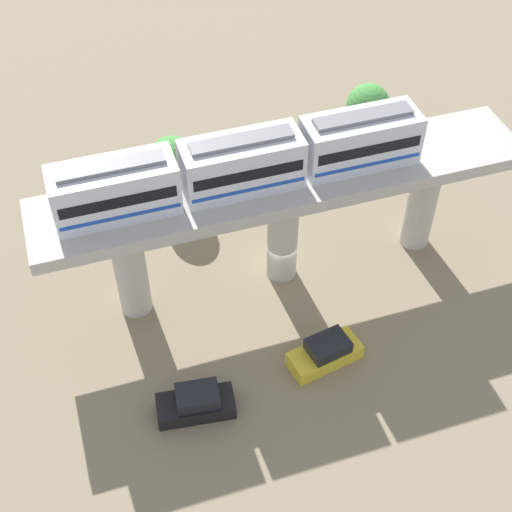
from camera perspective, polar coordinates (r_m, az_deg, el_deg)
The scene contains 7 objects.
ground_plane at distance 46.93m, azimuth 1.97°, elevation -1.27°, with size 120.00×120.00×0.00m, color #84755B.
viaduct at distance 42.68m, azimuth 2.17°, elevation 4.19°, with size 5.20×28.85×8.00m.
train at distance 39.80m, azimuth -1.11°, elevation 7.20°, with size 2.64×20.50×3.24m.
parked_car_yellow at distance 42.13m, azimuth 5.45°, elevation -7.53°, with size 2.53×4.46×1.76m.
parked_car_black at distance 40.19m, azimuth -4.69°, elevation -11.39°, with size 2.30×4.39×1.76m.
tree_near_viaduct at distance 49.54m, azimuth -6.56°, elevation 7.52°, with size 3.14×3.14×5.42m.
tree_mid_lot at distance 55.65m, azimuth 8.75°, elevation 11.56°, with size 3.21×3.21×4.99m.
Camera 1 is at (29.64, -11.21, 34.61)m, focal length 51.22 mm.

